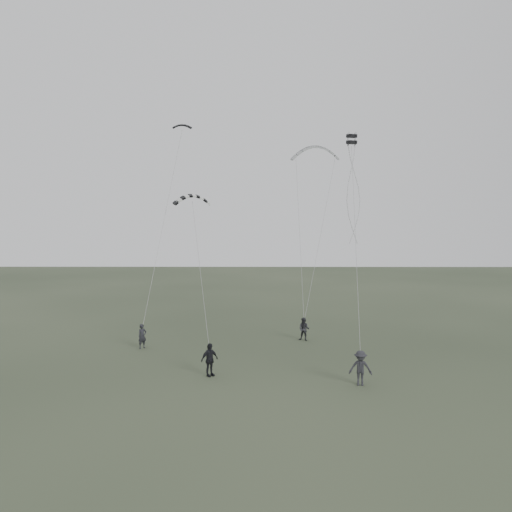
{
  "coord_description": "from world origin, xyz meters",
  "views": [
    {
      "loc": [
        1.0,
        -30.9,
        9.2
      ],
      "look_at": [
        0.78,
        5.58,
        6.67
      ],
      "focal_mm": 35.0,
      "sensor_mm": 36.0,
      "label": 1
    }
  ],
  "objects_px": {
    "flyer_far": "(360,368)",
    "kite_pale_large": "(315,147)",
    "kite_box": "(352,139)",
    "kite_striped": "(192,196)",
    "flyer_left": "(142,336)",
    "kite_dark_small": "(182,125)",
    "flyer_center": "(210,360)",
    "flyer_right": "(304,329)"
  },
  "relations": [
    {
      "from": "kite_dark_small",
      "to": "kite_striped",
      "type": "xyz_separation_m",
      "value": [
        1.22,
        -3.36,
        -5.89
      ]
    },
    {
      "from": "flyer_far",
      "to": "kite_dark_small",
      "type": "xyz_separation_m",
      "value": [
        -11.98,
        13.67,
        16.05
      ]
    },
    {
      "from": "kite_dark_small",
      "to": "flyer_right",
      "type": "bearing_deg",
      "value": -20.86
    },
    {
      "from": "kite_pale_large",
      "to": "flyer_center",
      "type": "bearing_deg",
      "value": -114.43
    },
    {
      "from": "flyer_center",
      "to": "flyer_far",
      "type": "distance_m",
      "value": 8.8
    },
    {
      "from": "flyer_far",
      "to": "kite_pale_large",
      "type": "bearing_deg",
      "value": 101.81
    },
    {
      "from": "flyer_center",
      "to": "kite_box",
      "type": "height_order",
      "value": "kite_box"
    },
    {
      "from": "kite_box",
      "to": "flyer_right",
      "type": "bearing_deg",
      "value": 119.03
    },
    {
      "from": "flyer_left",
      "to": "kite_dark_small",
      "type": "xyz_separation_m",
      "value": [
        2.19,
        5.57,
        16.14
      ]
    },
    {
      "from": "flyer_far",
      "to": "kite_dark_small",
      "type": "relative_size",
      "value": 1.27
    },
    {
      "from": "flyer_left",
      "to": "flyer_far",
      "type": "height_order",
      "value": "flyer_far"
    },
    {
      "from": "flyer_far",
      "to": "flyer_center",
      "type": "bearing_deg",
      "value": 179.79
    },
    {
      "from": "kite_striped",
      "to": "flyer_far",
      "type": "bearing_deg",
      "value": -61.5
    },
    {
      "from": "kite_striped",
      "to": "kite_box",
      "type": "distance_m",
      "value": 12.4
    },
    {
      "from": "flyer_far",
      "to": "kite_box",
      "type": "xyz_separation_m",
      "value": [
        0.85,
        8.24,
        14.02
      ]
    },
    {
      "from": "kite_pale_large",
      "to": "kite_striped",
      "type": "bearing_deg",
      "value": -138.32
    },
    {
      "from": "flyer_far",
      "to": "kite_dark_small",
      "type": "distance_m",
      "value": 24.24
    },
    {
      "from": "flyer_left",
      "to": "flyer_right",
      "type": "distance_m",
      "value": 12.2
    },
    {
      "from": "flyer_far",
      "to": "kite_box",
      "type": "height_order",
      "value": "kite_box"
    },
    {
      "from": "kite_box",
      "to": "flyer_left",
      "type": "bearing_deg",
      "value": 156.43
    },
    {
      "from": "flyer_far",
      "to": "flyer_left",
      "type": "bearing_deg",
      "value": 160.7
    },
    {
      "from": "flyer_center",
      "to": "kite_dark_small",
      "type": "height_order",
      "value": "kite_dark_small"
    },
    {
      "from": "flyer_right",
      "to": "flyer_center",
      "type": "distance_m",
      "value": 10.99
    },
    {
      "from": "flyer_left",
      "to": "kite_striped",
      "type": "distance_m",
      "value": 11.03
    },
    {
      "from": "kite_striped",
      "to": "flyer_left",
      "type": "bearing_deg",
      "value": -164.86
    },
    {
      "from": "kite_striped",
      "to": "kite_box",
      "type": "relative_size",
      "value": 4.11
    },
    {
      "from": "kite_pale_large",
      "to": "kite_box",
      "type": "height_order",
      "value": "kite_pale_large"
    },
    {
      "from": "kite_striped",
      "to": "kite_dark_small",
      "type": "bearing_deg",
      "value": 92.29
    },
    {
      "from": "flyer_left",
      "to": "kite_pale_large",
      "type": "relative_size",
      "value": 0.39
    },
    {
      "from": "flyer_left",
      "to": "kite_dark_small",
      "type": "bearing_deg",
      "value": 25.26
    },
    {
      "from": "flyer_right",
      "to": "kite_box",
      "type": "relative_size",
      "value": 2.61
    },
    {
      "from": "flyer_center",
      "to": "flyer_left",
      "type": "bearing_deg",
      "value": 90.17
    },
    {
      "from": "flyer_far",
      "to": "kite_striped",
      "type": "relative_size",
      "value": 0.7
    },
    {
      "from": "flyer_right",
      "to": "flyer_center",
      "type": "relative_size",
      "value": 0.9
    },
    {
      "from": "flyer_center",
      "to": "kite_dark_small",
      "type": "relative_size",
      "value": 1.27
    },
    {
      "from": "kite_pale_large",
      "to": "kite_box",
      "type": "xyz_separation_m",
      "value": [
        1.3,
        -11.13,
        -1.09
      ]
    },
    {
      "from": "flyer_far",
      "to": "kite_striped",
      "type": "xyz_separation_m",
      "value": [
        -10.75,
        10.31,
        10.16
      ]
    },
    {
      "from": "flyer_left",
      "to": "flyer_center",
      "type": "bearing_deg",
      "value": -92.75
    },
    {
      "from": "flyer_far",
      "to": "kite_pale_large",
      "type": "relative_size",
      "value": 0.44
    },
    {
      "from": "flyer_center",
      "to": "kite_pale_large",
      "type": "height_order",
      "value": "kite_pale_large"
    },
    {
      "from": "kite_dark_small",
      "to": "flyer_far",
      "type": "bearing_deg",
      "value": -51.84
    },
    {
      "from": "flyer_right",
      "to": "kite_pale_large",
      "type": "xyz_separation_m",
      "value": [
        1.76,
        8.83,
        15.2
      ]
    }
  ]
}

